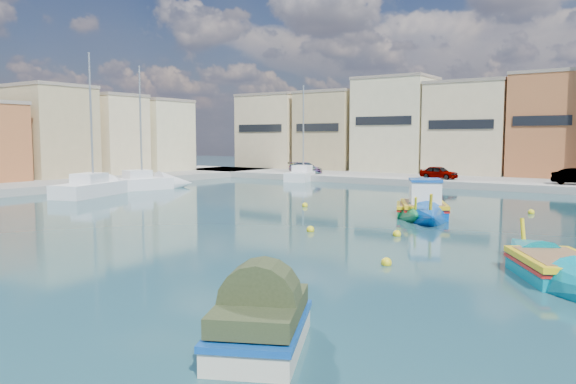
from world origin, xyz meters
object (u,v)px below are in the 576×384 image
Objects in this scene: yacht_mid at (105,188)px; luzzu_blue_cabin at (424,210)px; yacht_midnorth at (156,184)px; tender_near at (260,326)px; luzzu_cyan_south at (556,270)px; yacht_north at (307,176)px; luzzu_green at (414,211)px.

luzzu_blue_cabin is at bearing 3.84° from yacht_mid.
yacht_mid is (-0.11, -5.08, 0.01)m from yacht_midnorth.
tender_near is 0.32× the size of yacht_mid.
luzzu_cyan_south is (8.22, -10.70, -0.12)m from luzzu_blue_cabin.
yacht_midnorth is at bearing 172.08° from luzzu_blue_cabin.
yacht_north reaches higher than tender_near.
luzzu_blue_cabin is 0.83× the size of yacht_midnorth.
yacht_north reaches higher than luzzu_blue_cabin.
yacht_midnorth is at bearing 140.57° from tender_near.
yacht_north is at bearing 73.34° from yacht_midnorth.
luzzu_cyan_south is at bearing -50.86° from luzzu_green.
tender_near is at bearing -39.43° from yacht_midnorth.
luzzu_green is (-0.59, 0.12, -0.15)m from luzzu_blue_cabin.
luzzu_blue_cabin reaches higher than luzzu_cyan_south.
yacht_midnorth reaches higher than yacht_north.
yacht_north is at bearing 121.17° from tender_near.
luzzu_cyan_south reaches higher than luzzu_green.
tender_near is 0.36× the size of yacht_north.
yacht_north is (-19.80, 19.42, 0.01)m from luzzu_blue_cabin.
luzzu_cyan_south is at bearing -15.36° from yacht_mid.
yacht_north is at bearing 76.91° from yacht_mid.
luzzu_green is 24.18m from yacht_mid.
yacht_mid is (-24.70, -1.66, 0.05)m from luzzu_blue_cabin.
yacht_north is 16.70m from yacht_midnorth.
luzzu_green is at bearing 103.24° from tender_near.
yacht_mid reaches higher than luzzu_blue_cabin.
tender_near is 34.37m from yacht_mid.
luzzu_blue_cabin is 24.75m from yacht_mid.
luzzu_blue_cabin is at bearing 127.52° from luzzu_cyan_south.
luzzu_cyan_south is 0.77× the size of yacht_north.
yacht_midnorth is at bearing 156.71° from luzzu_cyan_south.
luzzu_green is 13.95m from luzzu_cyan_south.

